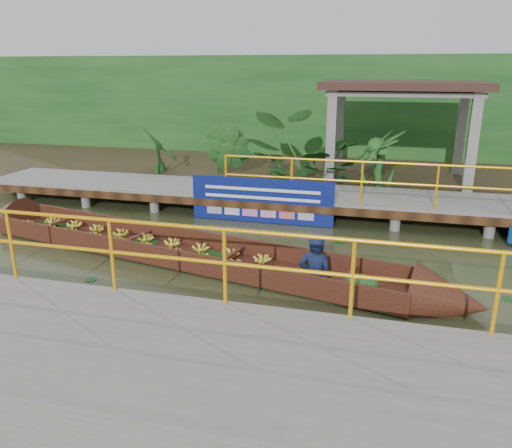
# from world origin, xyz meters

# --- Properties ---
(ground) EXTENTS (80.00, 80.00, 0.00)m
(ground) POSITION_xyz_m (0.00, 0.00, 0.00)
(ground) COLOR #2F371B
(ground) RESTS_ON ground
(land_strip) EXTENTS (30.00, 8.00, 0.45)m
(land_strip) POSITION_xyz_m (0.00, 7.50, 0.23)
(land_strip) COLOR #342D1A
(land_strip) RESTS_ON ground
(far_dock) EXTENTS (16.00, 2.06, 1.66)m
(far_dock) POSITION_xyz_m (0.02, 3.43, 0.48)
(far_dock) COLOR slate
(far_dock) RESTS_ON ground
(near_dock) EXTENTS (18.00, 2.40, 1.73)m
(near_dock) POSITION_xyz_m (1.00, -4.20, 0.30)
(near_dock) COLOR slate
(near_dock) RESTS_ON ground
(pavilion) EXTENTS (4.40, 3.00, 3.00)m
(pavilion) POSITION_xyz_m (3.00, 6.30, 2.82)
(pavilion) COLOR slate
(pavilion) RESTS_ON ground
(foliage_backdrop) EXTENTS (30.00, 0.80, 4.00)m
(foliage_backdrop) POSITION_xyz_m (0.00, 10.00, 2.00)
(foliage_backdrop) COLOR #154419
(foliage_backdrop) RESTS_ON ground
(vendor_boat) EXTENTS (11.07, 3.36, 2.08)m
(vendor_boat) POSITION_xyz_m (-0.89, -0.23, 0.21)
(vendor_boat) COLOR #35190E
(vendor_boat) RESTS_ON ground
(blue_banner) EXTENTS (3.44, 0.04, 1.08)m
(blue_banner) POSITION_xyz_m (-0.10, 2.48, 0.56)
(blue_banner) COLOR navy
(blue_banner) RESTS_ON ground
(tropical_plants) EXTENTS (14.38, 1.38, 1.73)m
(tropical_plants) POSITION_xyz_m (2.25, 5.30, 1.31)
(tropical_plants) COLOR #154419
(tropical_plants) RESTS_ON ground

